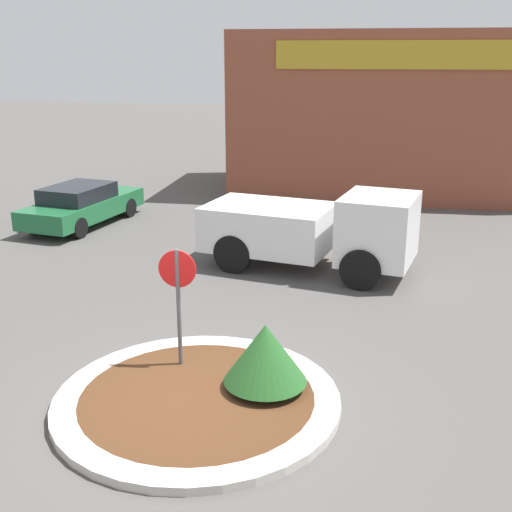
{
  "coord_description": "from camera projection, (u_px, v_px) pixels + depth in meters",
  "views": [
    {
      "loc": [
        2.28,
        -8.28,
        5.03
      ],
      "look_at": [
        0.26,
        3.81,
        1.16
      ],
      "focal_mm": 45.0,
      "sensor_mm": 36.0,
      "label": 1
    }
  ],
  "objects": [
    {
      "name": "traffic_island",
      "position": [
        197.0,
        400.0,
        9.64
      ],
      "size": [
        4.3,
        4.3,
        0.13
      ],
      "color": "#BCB7AD",
      "rests_on": "ground_plane"
    },
    {
      "name": "storefront_building",
      "position": [
        395.0,
        113.0,
        24.01
      ],
      "size": [
        11.76,
        6.07,
        5.82
      ],
      "color": "brown",
      "rests_on": "ground_plane"
    },
    {
      "name": "stop_sign",
      "position": [
        178.0,
        290.0,
        10.22
      ],
      "size": [
        0.61,
        0.07,
        2.11
      ],
      "color": "#4C4C51",
      "rests_on": "ground_plane"
    },
    {
      "name": "ground_plane",
      "position": [
        197.0,
        404.0,
        9.66
      ],
      "size": [
        120.0,
        120.0,
        0.0
      ],
      "primitive_type": "plane",
      "color": "#514F4C"
    },
    {
      "name": "parked_sedan_green",
      "position": [
        82.0,
        204.0,
        19.57
      ],
      "size": [
        2.52,
        4.6,
        1.26
      ],
      "rotation": [
        0.0,
        0.0,
        1.38
      ],
      "color": "#1E6638",
      "rests_on": "ground_plane"
    },
    {
      "name": "utility_truck",
      "position": [
        313.0,
        229.0,
        15.4
      ],
      "size": [
        5.34,
        3.08,
        1.95
      ],
      "rotation": [
        0.0,
        0.0,
        -0.22
      ],
      "color": "white",
      "rests_on": "ground_plane"
    },
    {
      "name": "island_shrub",
      "position": [
        265.0,
        353.0,
        9.68
      ],
      "size": [
        1.28,
        1.28,
        1.04
      ],
      "color": "brown",
      "rests_on": "traffic_island"
    }
  ]
}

